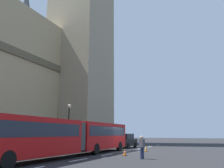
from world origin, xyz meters
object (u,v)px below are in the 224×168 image
sedan_lead (126,141)px  pedestrian_near_cones (142,146)px  street_lamp (69,123)px  traffic_cone_west (125,152)px  traffic_cone_middle (146,149)px  articulated_bus (72,135)px

sedan_lead → pedestrian_near_cones: sedan_lead is taller
street_lamp → sedan_lead: bearing=-32.0°
traffic_cone_west → pedestrian_near_cones: size_ratio=0.34×
traffic_cone_west → pedestrian_near_cones: 2.76m
street_lamp → traffic_cone_middle: bearing=-75.4°
articulated_bus → sedan_lead: size_ratio=4.04×
street_lamp → pedestrian_near_cones: size_ratio=3.12×
traffic_cone_west → sedan_lead: bearing=21.8°
articulated_bus → traffic_cone_middle: size_ratio=30.68×
pedestrian_near_cones → street_lamp: bearing=65.6°
sedan_lead → traffic_cone_middle: (-4.70, -4.25, -0.63)m
traffic_cone_middle → street_lamp: street_lamp is taller
sedan_lead → traffic_cone_middle: 6.37m
articulated_bus → street_lamp: size_ratio=3.38×
traffic_cone_west → street_lamp: street_lamp is taller
sedan_lead → traffic_cone_middle: bearing=-137.9°
pedestrian_near_cones → sedan_lead: bearing=27.6°
articulated_bus → traffic_cone_west: size_ratio=30.68×
street_lamp → pedestrian_near_cones: bearing=-114.4°
articulated_bus → traffic_cone_middle: 8.84m
traffic_cone_middle → street_lamp: (-2.23, 8.59, 2.77)m
traffic_cone_middle → pedestrian_near_cones: 7.24m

